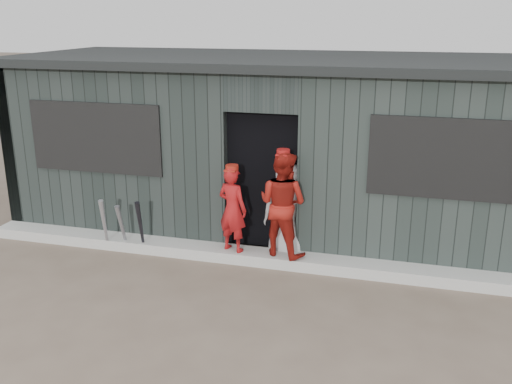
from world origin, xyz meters
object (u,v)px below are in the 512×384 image
(bat_left, at_px, (105,225))
(bat_right, at_px, (141,227))
(player_grey_back, at_px, (287,210))
(player_red_right, at_px, (283,204))
(dugout, at_px, (285,143))
(bat_mid, at_px, (122,228))
(player_red_left, at_px, (233,209))

(bat_left, relative_size, bat_right, 1.02)
(bat_left, height_order, player_grey_back, player_grey_back)
(player_red_right, relative_size, dugout, 0.17)
(dugout, bearing_deg, bat_right, -131.07)
(bat_mid, bearing_deg, bat_left, -156.27)
(bat_mid, bearing_deg, player_grey_back, 10.85)
(bat_left, distance_m, bat_right, 0.52)
(player_red_left, xyz_separation_m, dugout, (0.32, 1.71, 0.55))
(bat_mid, height_order, player_red_left, player_red_left)
(bat_left, bearing_deg, dugout, 42.16)
(bat_left, bearing_deg, bat_mid, 23.73)
(player_red_left, bearing_deg, bat_right, 25.30)
(bat_right, distance_m, player_red_right, 2.02)
(player_red_left, bearing_deg, dugout, -81.69)
(bat_left, xyz_separation_m, dugout, (2.13, 1.93, 0.88))
(bat_mid, xyz_separation_m, dugout, (1.91, 1.83, 0.93))
(bat_right, bearing_deg, bat_mid, 176.07)
(player_red_left, bearing_deg, bat_left, 25.88)
(player_red_right, bearing_deg, player_red_left, 23.94)
(dugout, bearing_deg, bat_left, -137.84)
(bat_right, height_order, player_grey_back, player_grey_back)
(player_grey_back, height_order, dugout, dugout)
(bat_left, bearing_deg, player_grey_back, 12.05)
(bat_mid, xyz_separation_m, player_red_right, (2.26, 0.18, 0.49))
(bat_mid, relative_size, dugout, 0.09)
(bat_right, distance_m, dugout, 2.61)
(bat_mid, relative_size, player_red_left, 0.62)
(dugout, bearing_deg, player_grey_back, -75.95)
(bat_mid, xyz_separation_m, player_grey_back, (2.26, 0.43, 0.32))
(player_red_right, bearing_deg, player_grey_back, -71.94)
(bat_left, distance_m, player_red_right, 2.53)
(bat_right, height_order, player_red_left, player_red_left)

